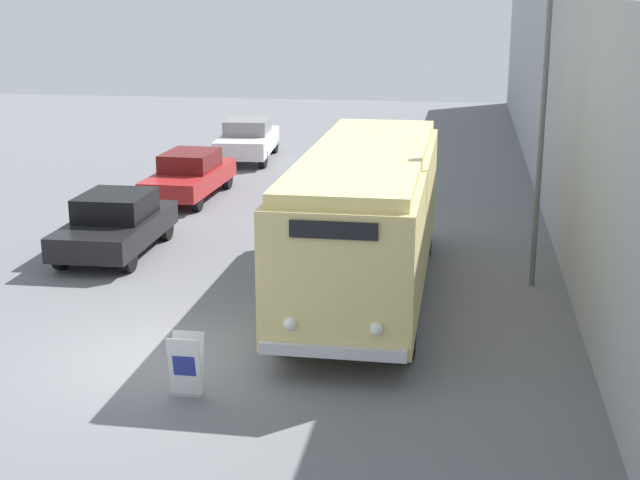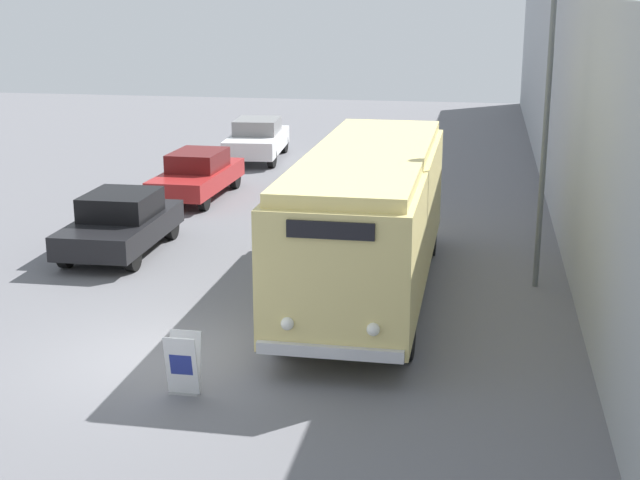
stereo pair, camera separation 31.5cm
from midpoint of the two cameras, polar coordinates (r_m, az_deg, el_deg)
ground_plane at (r=16.09m, az=-10.80°, el=-7.55°), size 80.00×80.00×0.00m
building_wall_right at (r=24.18m, az=14.90°, el=7.47°), size 0.30×60.00×6.13m
vintage_bus at (r=18.64m, az=2.50°, el=1.70°), size 2.55×9.51×3.14m
sign_board at (r=14.52m, az=-9.18°, el=-7.95°), size 0.53×0.38×1.02m
streetlamp at (r=19.38m, az=13.73°, el=9.49°), size 0.36×0.36×6.75m
parked_car_near at (r=22.52m, az=-13.33°, el=1.02°), size 1.99×4.27×1.50m
parked_car_mid at (r=28.28m, az=-8.65°, el=4.16°), size 1.82×4.64×1.47m
parked_car_far at (r=34.74m, az=-4.91°, el=6.45°), size 2.28×4.82×1.57m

